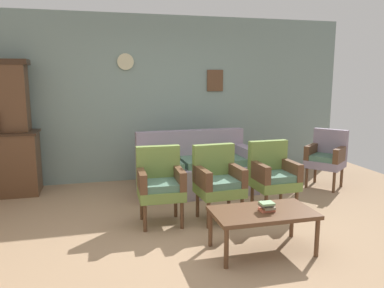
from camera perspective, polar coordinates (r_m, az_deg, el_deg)
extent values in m
plane|color=#997A5B|center=(4.17, 2.40, -14.13)|extent=(7.68, 7.68, 0.00)
cube|color=gray|center=(6.38, -4.44, 6.79)|extent=(6.40, 0.06, 2.70)
cube|color=brown|center=(6.54, 3.49, 9.52)|extent=(0.28, 0.02, 0.36)
cylinder|color=beige|center=(6.25, -9.98, 12.11)|extent=(0.26, 0.03, 0.26)
cube|color=gray|center=(5.68, 0.71, -5.24)|extent=(1.73, 0.86, 0.42)
cube|color=gray|center=(5.88, -0.21, -0.22)|extent=(1.71, 0.22, 0.48)
cube|color=gray|center=(5.88, 7.93, -1.52)|extent=(0.19, 0.81, 0.24)
cube|color=gray|center=(5.43, -7.09, -2.45)|extent=(0.19, 0.81, 0.24)
cube|color=#4C705B|center=(5.75, 5.49, -2.45)|extent=(0.46, 0.58, 0.10)
cube|color=#4C705B|center=(5.58, 0.84, -2.77)|extent=(0.46, 0.58, 0.10)
cube|color=#4C705B|center=(5.46, -4.06, -3.08)|extent=(0.46, 0.58, 0.10)
cube|color=olive|center=(4.46, -4.71, -7.33)|extent=(0.53, 0.49, 0.12)
cube|color=#4C705B|center=(4.41, -4.69, -6.29)|extent=(0.45, 0.42, 0.10)
cube|color=olive|center=(4.57, -5.13, -3.12)|extent=(0.52, 0.11, 0.46)
cube|color=brown|center=(4.44, -1.92, -5.07)|extent=(0.09, 0.48, 0.22)
cube|color=brown|center=(4.38, -7.60, -5.37)|extent=(0.09, 0.48, 0.22)
cylinder|color=brown|center=(4.39, -1.53, -10.63)|extent=(0.04, 0.04, 0.32)
cylinder|color=brown|center=(4.33, -7.09, -11.00)|extent=(0.04, 0.04, 0.32)
cylinder|color=brown|center=(4.74, -2.47, -9.05)|extent=(0.04, 0.04, 0.32)
cylinder|color=brown|center=(4.68, -7.60, -9.36)|extent=(0.04, 0.04, 0.32)
cube|color=olive|center=(4.56, 4.15, -6.90)|extent=(0.55, 0.51, 0.12)
cube|color=#4C705B|center=(4.52, 4.26, -5.88)|extent=(0.47, 0.44, 0.10)
cube|color=olive|center=(4.67, 3.25, -2.82)|extent=(0.53, 0.14, 0.46)
cube|color=brown|center=(4.60, 6.71, -4.60)|extent=(0.11, 0.48, 0.22)
cube|color=brown|center=(4.44, 1.54, -5.08)|extent=(0.11, 0.48, 0.22)
cylinder|color=brown|center=(4.55, 7.52, -9.93)|extent=(0.04, 0.04, 0.32)
cylinder|color=brown|center=(4.39, 2.50, -10.60)|extent=(0.04, 0.04, 0.32)
cylinder|color=brown|center=(4.88, 5.56, -8.52)|extent=(0.04, 0.04, 0.32)
cylinder|color=brown|center=(4.73, 0.84, -9.07)|extent=(0.04, 0.04, 0.32)
cube|color=olive|center=(4.92, 12.30, -5.86)|extent=(0.54, 0.50, 0.12)
cube|color=#4C705B|center=(4.88, 12.45, -4.90)|extent=(0.46, 0.42, 0.10)
cube|color=olive|center=(5.02, 11.32, -2.09)|extent=(0.52, 0.12, 0.46)
cube|color=brown|center=(4.99, 14.59, -3.72)|extent=(0.10, 0.48, 0.22)
cube|color=brown|center=(4.78, 10.06, -4.15)|extent=(0.10, 0.48, 0.22)
cylinder|color=brown|center=(4.93, 15.44, -8.63)|extent=(0.04, 0.04, 0.32)
cylinder|color=brown|center=(4.73, 11.06, -9.26)|extent=(0.04, 0.04, 0.32)
cylinder|color=brown|center=(5.24, 13.23, -7.42)|extent=(0.04, 0.04, 0.32)
cylinder|color=brown|center=(5.05, 9.05, -7.94)|extent=(0.04, 0.04, 0.32)
cube|color=gray|center=(6.25, 19.39, -2.80)|extent=(0.70, 0.71, 0.12)
cube|color=#4C705B|center=(6.22, 19.38, -2.03)|extent=(0.59, 0.60, 0.10)
cube|color=gray|center=(6.39, 20.11, 0.07)|extent=(0.40, 0.47, 0.46)
cube|color=brown|center=(6.16, 21.43, -1.50)|extent=(0.43, 0.36, 0.22)
cube|color=brown|center=(6.29, 17.58, -1.05)|extent=(0.43, 0.36, 0.22)
cylinder|color=brown|center=(6.07, 20.60, -5.40)|extent=(0.04, 0.04, 0.32)
cylinder|color=brown|center=(6.19, 16.87, -4.87)|extent=(0.04, 0.04, 0.32)
cylinder|color=brown|center=(6.42, 21.59, -4.63)|extent=(0.04, 0.04, 0.32)
cylinder|color=brown|center=(6.54, 18.06, -4.15)|extent=(0.04, 0.04, 0.32)
cube|color=brown|center=(3.83, 10.61, -10.12)|extent=(1.00, 0.56, 0.04)
cylinder|color=brown|center=(3.95, 2.80, -12.55)|extent=(0.04, 0.04, 0.38)
cylinder|color=brown|center=(4.30, 14.80, -10.97)|extent=(0.04, 0.04, 0.38)
cylinder|color=brown|center=(3.54, 5.19, -15.41)|extent=(0.04, 0.04, 0.38)
cylinder|color=brown|center=(3.92, 18.31, -13.26)|extent=(0.04, 0.04, 0.38)
cube|color=#CE664A|center=(3.82, 11.19, -9.65)|extent=(0.14, 0.11, 0.03)
cube|color=gray|center=(3.79, 11.51, -9.41)|extent=(0.11, 0.09, 0.02)
cube|color=#635752|center=(3.80, 11.10, -8.95)|extent=(0.13, 0.09, 0.03)
cube|color=#7BA36F|center=(3.77, 11.20, -8.76)|extent=(0.13, 0.11, 0.02)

